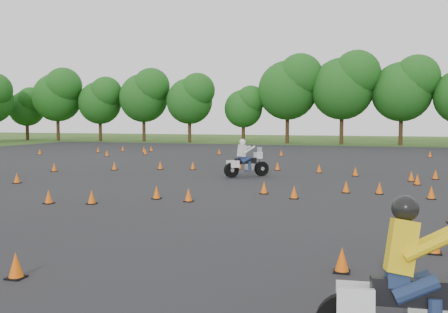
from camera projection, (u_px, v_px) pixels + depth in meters
ground at (192, 197)px, 18.35m from camera, size 140.00×140.00×0.00m
asphalt_pad at (236, 178)px, 24.07m from camera, size 62.00×62.00×0.00m
treeline at (330, 101)px, 51.11m from camera, size 86.96×32.66×10.83m
traffic_cones at (232, 174)px, 23.68m from camera, size 36.60×33.32×0.45m
rider_yellow at (428, 285)px, 5.67m from camera, size 2.60×1.00×1.96m
rider_white at (247, 158)px, 24.61m from camera, size 2.28×2.18×1.86m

